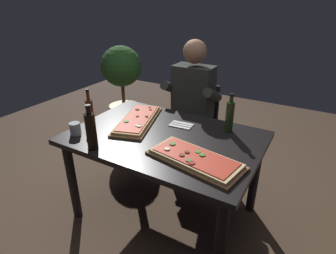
% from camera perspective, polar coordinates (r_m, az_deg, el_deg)
% --- Properties ---
extents(ground_plane, '(6.40, 6.40, 0.00)m').
position_cam_1_polar(ground_plane, '(2.50, -0.60, -17.02)').
color(ground_plane, '#4C3828').
extents(dining_table, '(1.40, 0.96, 0.74)m').
position_cam_1_polar(dining_table, '(2.12, -0.68, -4.06)').
color(dining_table, black).
rests_on(dining_table, ground_plane).
extents(pizza_rectangular_front, '(0.65, 0.38, 0.05)m').
position_cam_1_polar(pizza_rectangular_front, '(1.76, 5.53, -6.52)').
color(pizza_rectangular_front, brown).
rests_on(pizza_rectangular_front, dining_table).
extents(pizza_rectangular_left, '(0.43, 0.68, 0.05)m').
position_cam_1_polar(pizza_rectangular_left, '(2.29, -6.26, 1.45)').
color(pizza_rectangular_left, olive).
rests_on(pizza_rectangular_left, dining_table).
extents(wine_bottle_dark, '(0.06, 0.06, 0.30)m').
position_cam_1_polar(wine_bottle_dark, '(2.14, 12.57, 2.28)').
color(wine_bottle_dark, '#233819').
rests_on(wine_bottle_dark, dining_table).
extents(oil_bottle_amber, '(0.06, 0.06, 0.30)m').
position_cam_1_polar(oil_bottle_amber, '(2.28, -15.74, 3.10)').
color(oil_bottle_amber, '#47230F').
rests_on(oil_bottle_amber, dining_table).
extents(vinegar_bottle_green, '(0.07, 0.07, 0.32)m').
position_cam_1_polar(vinegar_bottle_green, '(1.91, -15.53, -0.70)').
color(vinegar_bottle_green, black).
rests_on(vinegar_bottle_green, dining_table).
extents(tumbler_near_camera, '(0.08, 0.08, 0.09)m').
position_cam_1_polar(tumbler_near_camera, '(2.19, -18.51, -0.44)').
color(tumbler_near_camera, silver).
rests_on(tumbler_near_camera, dining_table).
extents(napkin_cutlery_set, '(0.19, 0.12, 0.01)m').
position_cam_1_polar(napkin_cutlery_set, '(2.23, 2.72, 0.41)').
color(napkin_cutlery_set, white).
rests_on(napkin_cutlery_set, dining_table).
extents(diner_chair, '(0.44, 0.44, 0.87)m').
position_cam_1_polar(diner_chair, '(2.92, 5.57, 1.12)').
color(diner_chair, black).
rests_on(diner_chair, ground_plane).
extents(seated_diner, '(0.53, 0.41, 1.33)m').
position_cam_1_polar(seated_diner, '(2.73, 4.73, 5.12)').
color(seated_diner, '#23232D').
rests_on(seated_diner, ground_plane).
extents(potted_plant_corner, '(0.50, 0.50, 1.13)m').
position_cam_1_polar(potted_plant_corner, '(3.64, -9.35, 8.92)').
color(potted_plant_corner, tan).
rests_on(potted_plant_corner, ground_plane).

